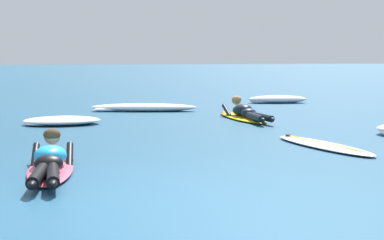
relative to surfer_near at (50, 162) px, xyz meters
name	(u,v)px	position (x,y,z in m)	size (l,w,h in m)	color
ground_plane	(101,110)	(0.88, 8.30, -0.14)	(120.00, 120.00, 0.00)	navy
surfer_near	(50,162)	(0.00, 0.00, 0.00)	(0.57, 2.50, 0.53)	#E54C66
surfer_far	(245,114)	(3.93, 5.40, -0.01)	(0.81, 2.71, 0.54)	yellow
drifting_surfboard	(323,145)	(4.09, 1.37, -0.10)	(1.09, 2.35, 0.16)	white
whitewater_front	(62,121)	(-0.01, 5.17, -0.06)	(1.57, 0.97, 0.17)	white
whitewater_mid_right	(278,99)	(6.05, 9.50, -0.03)	(1.78, 0.81, 0.23)	white
whitewater_far_band	(144,108)	(1.94, 7.69, -0.05)	(2.72, 1.05, 0.20)	white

